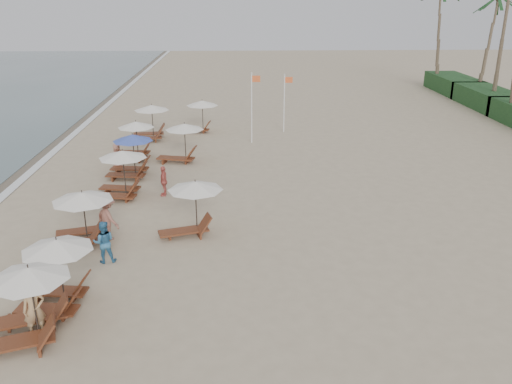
{
  "coord_description": "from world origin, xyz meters",
  "views": [
    {
      "loc": [
        0.16,
        -15.5,
        9.2
      ],
      "look_at": [
        1.0,
        5.64,
        1.3
      ],
      "focal_mm": 37.17,
      "sensor_mm": 36.0,
      "label": 1
    }
  ],
  "objects_px": {
    "lounger_station_1": "(54,274)",
    "inland_station_2": "(200,112)",
    "beachgoer_far_a": "(164,181)",
    "beachgoer_far_b": "(117,157)",
    "lounger_station_0": "(24,306)",
    "beachgoer_near": "(34,309)",
    "beachgoer_mid_b": "(108,218)",
    "lounger_station_6": "(149,123)",
    "inland_station_0": "(190,204)",
    "lounger_station_2": "(79,217)",
    "beachgoer_mid_a": "(104,242)",
    "lounger_station_3": "(119,174)",
    "lounger_station_5": "(133,142)",
    "lounger_station_4": "(129,158)",
    "flag_pole_near": "(252,105)",
    "inland_station_1": "(180,141)"
  },
  "relations": [
    {
      "from": "lounger_station_0",
      "to": "beachgoer_far_b",
      "type": "height_order",
      "value": "lounger_station_0"
    },
    {
      "from": "inland_station_0",
      "to": "beachgoer_mid_a",
      "type": "relative_size",
      "value": 1.72
    },
    {
      "from": "lounger_station_0",
      "to": "beachgoer_near",
      "type": "distance_m",
      "value": 0.32
    },
    {
      "from": "flag_pole_near",
      "to": "beachgoer_far_b",
      "type": "bearing_deg",
      "value": -144.62
    },
    {
      "from": "lounger_station_6",
      "to": "beachgoer_far_b",
      "type": "relative_size",
      "value": 1.81
    },
    {
      "from": "lounger_station_2",
      "to": "beachgoer_far_a",
      "type": "height_order",
      "value": "lounger_station_2"
    },
    {
      "from": "beachgoer_far_a",
      "to": "lounger_station_1",
      "type": "bearing_deg",
      "value": -11.87
    },
    {
      "from": "inland_station_1",
      "to": "beachgoer_far_a",
      "type": "xyz_separation_m",
      "value": [
        -0.29,
        -5.53,
        -0.54
      ]
    },
    {
      "from": "lounger_station_3",
      "to": "beachgoer_far_b",
      "type": "relative_size",
      "value": 1.75
    },
    {
      "from": "lounger_station_0",
      "to": "beachgoer_far_b",
      "type": "xyz_separation_m",
      "value": [
        -0.64,
        15.55,
        -0.3
      ]
    },
    {
      "from": "inland_station_2",
      "to": "beachgoer_near",
      "type": "bearing_deg",
      "value": -97.82
    },
    {
      "from": "lounger_station_4",
      "to": "beachgoer_far_a",
      "type": "bearing_deg",
      "value": -53.6
    },
    {
      "from": "inland_station_0",
      "to": "beachgoer_far_a",
      "type": "relative_size",
      "value": 1.84
    },
    {
      "from": "lounger_station_3",
      "to": "beachgoer_mid_a",
      "type": "relative_size",
      "value": 1.65
    },
    {
      "from": "lounger_station_0",
      "to": "lounger_station_6",
      "type": "relative_size",
      "value": 1.0
    },
    {
      "from": "lounger_station_1",
      "to": "lounger_station_3",
      "type": "bearing_deg",
      "value": 89.63
    },
    {
      "from": "lounger_station_4",
      "to": "lounger_station_6",
      "type": "xyz_separation_m",
      "value": [
        -0.11,
        7.78,
        0.07
      ]
    },
    {
      "from": "lounger_station_4",
      "to": "beachgoer_far_a",
      "type": "xyz_separation_m",
      "value": [
        2.18,
        -2.96,
        -0.32
      ]
    },
    {
      "from": "lounger_station_2",
      "to": "beachgoer_mid_a",
      "type": "distance_m",
      "value": 2.12
    },
    {
      "from": "lounger_station_0",
      "to": "inland_station_0",
      "type": "height_order",
      "value": "lounger_station_0"
    },
    {
      "from": "lounger_station_6",
      "to": "inland_station_2",
      "type": "xyz_separation_m",
      "value": [
        3.31,
        1.97,
        0.32
      ]
    },
    {
      "from": "inland_station_1",
      "to": "beachgoer_near",
      "type": "height_order",
      "value": "inland_station_1"
    },
    {
      "from": "lounger_station_2",
      "to": "beachgoer_mid_a",
      "type": "bearing_deg",
      "value": -51.8
    },
    {
      "from": "beachgoer_far_a",
      "to": "lounger_station_6",
      "type": "bearing_deg",
      "value": -167.51
    },
    {
      "from": "beachgoer_mid_b",
      "to": "lounger_station_3",
      "type": "bearing_deg",
      "value": -43.92
    },
    {
      "from": "lounger_station_3",
      "to": "lounger_station_4",
      "type": "distance_m",
      "value": 3.07
    },
    {
      "from": "beachgoer_far_b",
      "to": "beachgoer_far_a",
      "type": "bearing_deg",
      "value": -135.95
    },
    {
      "from": "beachgoer_far_a",
      "to": "flag_pole_near",
      "type": "xyz_separation_m",
      "value": [
        4.61,
        9.63,
        1.79
      ]
    },
    {
      "from": "lounger_station_2",
      "to": "lounger_station_4",
      "type": "distance_m",
      "value": 8.13
    },
    {
      "from": "lounger_station_1",
      "to": "inland_station_2",
      "type": "relative_size",
      "value": 0.96
    },
    {
      "from": "beachgoer_near",
      "to": "beachgoer_far_b",
      "type": "bearing_deg",
      "value": 67.97
    },
    {
      "from": "lounger_station_5",
      "to": "inland_station_1",
      "type": "relative_size",
      "value": 0.9
    },
    {
      "from": "lounger_station_3",
      "to": "lounger_station_5",
      "type": "bearing_deg",
      "value": 94.44
    },
    {
      "from": "lounger_station_1",
      "to": "flag_pole_near",
      "type": "distance_m",
      "value": 20.59
    },
    {
      "from": "lounger_station_4",
      "to": "lounger_station_1",
      "type": "bearing_deg",
      "value": -89.79
    },
    {
      "from": "lounger_station_1",
      "to": "beachgoer_near",
      "type": "xyz_separation_m",
      "value": [
        -0.14,
        -1.45,
        -0.31
      ]
    },
    {
      "from": "beachgoer_far_a",
      "to": "beachgoer_far_b",
      "type": "height_order",
      "value": "beachgoer_far_b"
    },
    {
      "from": "lounger_station_5",
      "to": "inland_station_2",
      "type": "height_order",
      "value": "lounger_station_5"
    },
    {
      "from": "lounger_station_1",
      "to": "beachgoer_mid_b",
      "type": "relative_size",
      "value": 1.38
    },
    {
      "from": "lounger_station_0",
      "to": "inland_station_0",
      "type": "xyz_separation_m",
      "value": [
        4.1,
        6.82,
        0.3
      ]
    },
    {
      "from": "lounger_station_2",
      "to": "beachgoer_far_a",
      "type": "distance_m",
      "value": 5.8
    },
    {
      "from": "inland_station_0",
      "to": "flag_pole_near",
      "type": "distance_m",
      "value": 14.55
    },
    {
      "from": "lounger_station_2",
      "to": "beachgoer_far_b",
      "type": "height_order",
      "value": "lounger_station_2"
    },
    {
      "from": "lounger_station_6",
      "to": "lounger_station_0",
      "type": "bearing_deg",
      "value": -90.41
    },
    {
      "from": "beachgoer_mid_a",
      "to": "lounger_station_5",
      "type": "bearing_deg",
      "value": -94.62
    },
    {
      "from": "lounger_station_4",
      "to": "beachgoer_near",
      "type": "height_order",
      "value": "lounger_station_4"
    },
    {
      "from": "lounger_station_2",
      "to": "lounger_station_3",
      "type": "distance_m",
      "value": 5.08
    },
    {
      "from": "beachgoer_near",
      "to": "beachgoer_mid_b",
      "type": "bearing_deg",
      "value": 58.94
    },
    {
      "from": "lounger_station_4",
      "to": "beachgoer_far_a",
      "type": "relative_size",
      "value": 1.74
    },
    {
      "from": "lounger_station_5",
      "to": "beachgoer_mid_b",
      "type": "relative_size",
      "value": 1.42
    }
  ]
}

